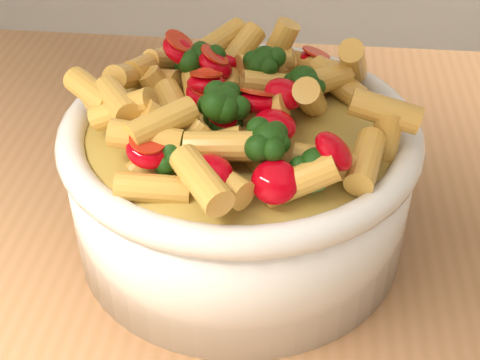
# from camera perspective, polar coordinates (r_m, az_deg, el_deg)

# --- Properties ---
(serving_bowl) EXTENTS (0.25, 0.25, 0.11)m
(serving_bowl) POSITION_cam_1_polar(r_m,az_deg,el_deg) (0.48, -0.00, 0.13)
(serving_bowl) COLOR white
(serving_bowl) RESTS_ON table
(pasta_salad) EXTENTS (0.19, 0.19, 0.04)m
(pasta_salad) POSITION_cam_1_polar(r_m,az_deg,el_deg) (0.44, -0.00, 6.96)
(pasta_salad) COLOR #EEB24B
(pasta_salad) RESTS_ON serving_bowl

